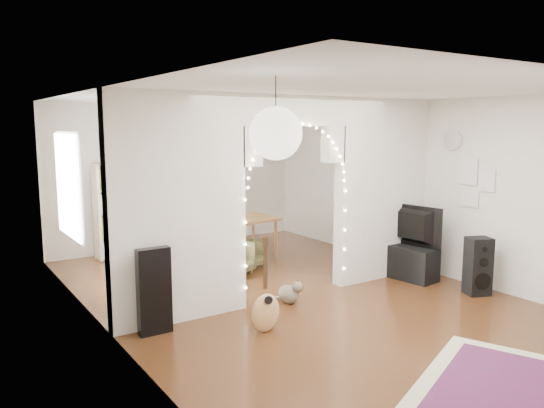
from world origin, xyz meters
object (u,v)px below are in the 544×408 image
dining_chair_left (248,253)px  dining_chair_right (232,258)px  dining_table (240,223)px  media_console (404,261)px  bookcase (141,209)px  floor_speaker (478,266)px  acoustic_guitar (265,297)px

dining_chair_left → dining_chair_right: size_ratio=0.85×
dining_table → dining_chair_left: 0.57m
media_console → dining_chair_right: dining_chair_right is taller
bookcase → dining_chair_right: size_ratio=2.93×
floor_speaker → bookcase: 5.67m
acoustic_guitar → dining_chair_left: 2.83m
bookcase → dining_chair_left: bearing=-34.7°
floor_speaker → dining_table: (-1.83, 3.32, 0.29)m
bookcase → dining_chair_left: 2.20m
bookcase → dining_table: (1.20, -1.44, -0.15)m
dining_table → dining_chair_right: 0.88m
acoustic_guitar → floor_speaker: bearing=5.0°
acoustic_guitar → bookcase: (0.13, 4.28, 0.42)m
floor_speaker → dining_chair_right: 3.59m
dining_chair_left → dining_table: bearing=75.9°
bookcase → dining_chair_right: (0.71, -2.03, -0.57)m
media_console → bookcase: (-2.82, 3.64, 0.58)m
media_console → dining_chair_right: size_ratio=1.77×
bookcase → dining_chair_right: bookcase is taller
floor_speaker → dining_chair_right: floor_speaker is taller
acoustic_guitar → media_console: bearing=26.0°
bookcase → dining_table: bearing=-28.2°
floor_speaker → media_console: 1.16m
floor_speaker → dining_chair_left: 3.54m
media_console → dining_chair_left: (-1.66, 1.87, -0.03)m
bookcase → acoustic_guitar: bearing=-69.7°
acoustic_guitar → dining_table: size_ratio=0.73×
dining_table → dining_chair_left: bearing=-102.3°
acoustic_guitar → dining_chair_right: (0.84, 2.25, -0.15)m
floor_speaker → bookcase: bearing=145.8°
acoustic_guitar → media_console: acoustic_guitar is taller
dining_chair_right → bookcase: bearing=85.4°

